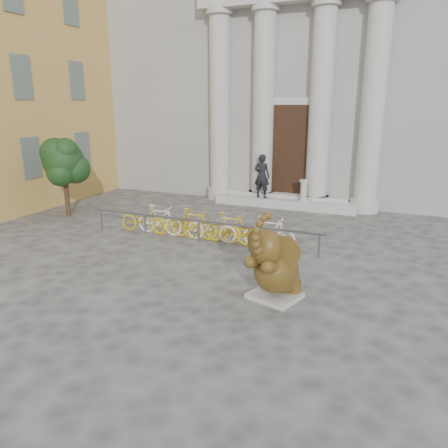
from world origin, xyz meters
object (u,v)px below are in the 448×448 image
at_px(bike_rack, 202,225).
at_px(tree, 64,162).
at_px(pedestrian, 262,176).
at_px(elephant_statue, 275,267).

xyz_separation_m(bike_rack, tree, (-6.13, 0.74, 1.62)).
bearing_deg(bike_rack, pedestrian, 86.83).
relative_size(bike_rack, pedestrian, 4.30).
bearing_deg(pedestrian, bike_rack, 91.38).
relative_size(elephant_statue, tree, 0.69).
bearing_deg(bike_rack, elephant_statue, -44.47).
height_order(bike_rack, pedestrian, pedestrian).
height_order(elephant_statue, tree, tree).
relative_size(elephant_statue, pedestrian, 1.12).
bearing_deg(tree, bike_rack, -6.85).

